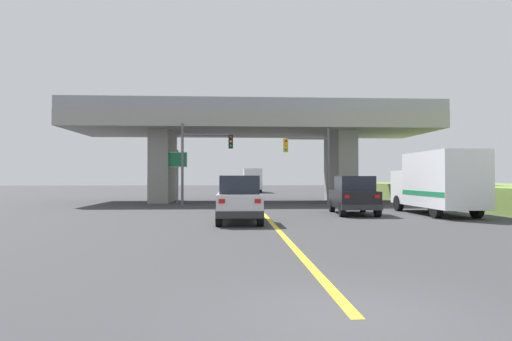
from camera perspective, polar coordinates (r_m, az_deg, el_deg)
ground at (r=36.71m, az=-0.44°, el=-3.95°), size 160.00×160.00×0.00m
overpass_bridge at (r=36.83m, az=-0.44°, el=4.62°), size 28.56×9.15×7.74m
lane_divider_stripe at (r=19.97m, az=1.84°, el=-6.46°), size 0.20×27.51×0.01m
suv_lead at (r=19.45m, az=-2.17°, el=-3.64°), size 1.90×4.44×2.02m
suv_crossing at (r=24.31m, az=12.25°, el=-3.07°), size 2.28×4.56×2.02m
box_truck at (r=25.23m, az=22.00°, el=-1.40°), size 2.33×7.05×3.25m
traffic_signal_nearside at (r=32.10m, az=7.20°, el=1.76°), size 3.28×0.36×5.40m
traffic_signal_farside at (r=31.66m, az=-7.15°, el=2.16°), size 3.62×0.36×5.75m
highway_sign at (r=34.48m, az=-9.92°, el=0.72°), size 1.46×0.17×4.04m
semi_truck_distant at (r=59.92m, az=-0.49°, el=-1.22°), size 2.33×6.91×3.12m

